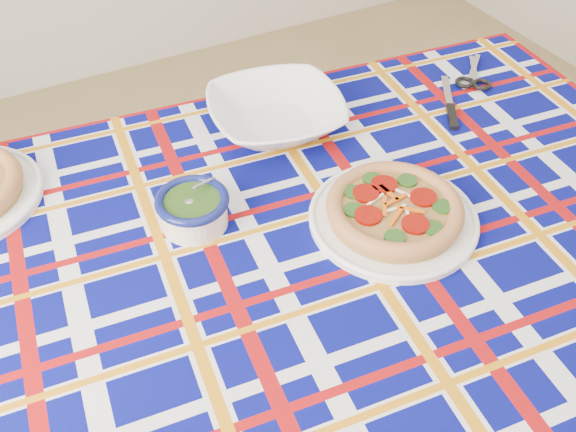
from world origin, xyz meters
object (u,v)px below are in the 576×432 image
dining_table (302,267)px  main_focaccia_plate (394,209)px  serving_bowl (276,114)px  pesto_bowl (193,208)px

dining_table → main_focaccia_plate: (0.19, -0.04, 0.12)m
serving_bowl → pesto_bowl: bearing=-143.5°
dining_table → pesto_bowl: size_ratio=12.57×
dining_table → serving_bowl: (0.13, 0.36, 0.12)m
main_focaccia_plate → dining_table: bearing=167.1°
pesto_bowl → serving_bowl: 0.37m
pesto_bowl → dining_table: bearing=-39.1°
dining_table → serving_bowl: 0.40m
pesto_bowl → main_focaccia_plate: bearing=-27.0°
main_focaccia_plate → serving_bowl: serving_bowl is taller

